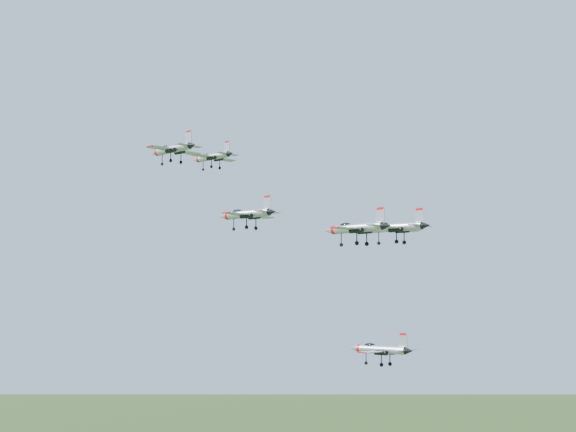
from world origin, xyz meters
The scene contains 6 objects.
jet_lead centered at (-28.09, 16.11, 146.72)m, with size 12.62×10.45×3.37m.
jet_left_high centered at (-8.25, 4.81, 132.59)m, with size 13.61×11.16×3.65m.
jet_right_high centered at (-5.56, -15.49, 140.94)m, with size 11.22×9.29×3.00m.
jet_left_low centered at (19.14, 9.84, 128.98)m, with size 13.00×10.66×3.49m.
jet_right_low centered at (23.51, -7.32, 127.44)m, with size 12.09×10.02×3.23m.
jet_trail centered at (22.04, 0.80, 110.22)m, with size 11.61×9.60×3.10m.
Camera 1 is at (86.93, -99.76, 117.40)m, focal length 50.00 mm.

